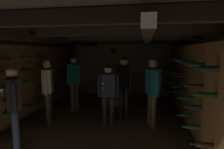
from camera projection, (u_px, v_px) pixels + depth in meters
name	position (u px, v px, depth m)	size (l,w,h in m)	color
ground_plane	(105.00, 123.00, 4.97)	(8.40, 8.40, 0.00)	#7A6651
room_shell	(107.00, 69.00, 5.05)	(4.72, 6.52, 2.41)	gray
wine_crate_stack	(114.00, 97.00, 6.53)	(0.52, 0.35, 0.60)	brown
display_bottle	(111.00, 84.00, 6.55)	(0.08, 0.08, 0.35)	#0F2838
person_host_center	(108.00, 90.00, 4.67)	(0.53, 0.37, 1.57)	#2D2D33
person_guest_mid_right	(152.00, 86.00, 4.57)	(0.42, 0.50, 1.72)	brown
person_guest_near_left	(14.00, 100.00, 3.53)	(0.44, 0.43, 1.64)	#232D4C
person_guest_rear_center	(124.00, 81.00, 5.20)	(0.47, 0.36, 1.74)	#2D2D33
person_guest_far_right	(153.00, 80.00, 5.68)	(0.48, 0.36, 1.68)	#2D2D33
person_guest_far_left	(74.00, 78.00, 5.88)	(0.34, 0.50, 1.75)	brown
person_guest_mid_left	(48.00, 86.00, 4.84)	(0.31, 0.52, 1.68)	#4C473D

